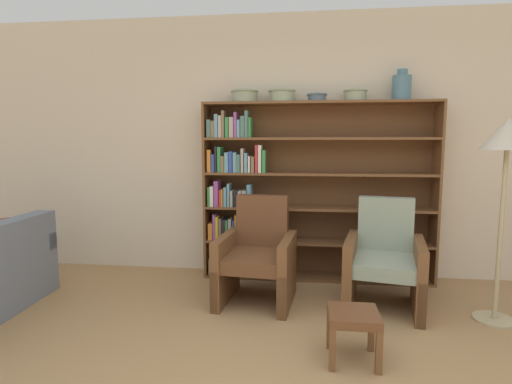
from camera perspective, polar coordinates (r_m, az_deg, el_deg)
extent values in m
cube|color=beige|center=(4.31, 8.39, 6.38)|extent=(12.00, 0.06, 2.75)
cube|color=brown|center=(4.27, -6.99, 0.20)|extent=(0.02, 0.30, 1.83)
cube|color=brown|center=(4.35, 24.27, -0.25)|extent=(0.02, 0.30, 1.83)
cube|color=brown|center=(4.14, 9.02, 12.44)|extent=(2.30, 0.30, 0.02)
cube|color=brown|center=(4.35, 8.56, -11.89)|extent=(2.30, 0.30, 0.03)
cube|color=brown|center=(4.30, 8.72, 0.20)|extent=(2.30, 0.01, 1.83)
cube|color=#7F6B4C|center=(4.36, -6.36, -10.46)|extent=(0.04, 0.12, 0.17)
cube|color=black|center=(4.36, -5.77, -10.09)|extent=(0.03, 0.15, 0.23)
cube|color=gold|center=(4.35, -5.35, -10.24)|extent=(0.03, 0.13, 0.21)
cube|color=#B2A899|center=(4.36, -4.71, -10.45)|extent=(0.04, 0.16, 0.17)
cube|color=#B2A899|center=(4.35, -4.14, -10.32)|extent=(0.04, 0.18, 0.19)
cube|color=#994C99|center=(4.32, -3.66, -10.38)|extent=(0.04, 0.12, 0.21)
cube|color=black|center=(4.31, -3.09, -10.12)|extent=(0.03, 0.13, 0.25)
cube|color=#7F6B4C|center=(4.32, -2.62, -10.41)|extent=(0.02, 0.16, 0.20)
cube|color=red|center=(4.32, -2.24, -10.54)|extent=(0.02, 0.15, 0.18)
cube|color=#388C47|center=(4.34, -1.70, -10.44)|extent=(0.04, 0.20, 0.18)
cube|color=black|center=(4.28, -1.27, -9.98)|extent=(0.02, 0.13, 0.28)
cube|color=red|center=(4.31, -0.91, -10.67)|extent=(0.02, 0.17, 0.16)
cube|color=#4C756B|center=(4.29, -0.49, -10.35)|extent=(0.03, 0.14, 0.22)
cube|color=white|center=(4.30, -0.02, -10.63)|extent=(0.03, 0.17, 0.18)
cube|color=#669EB2|center=(4.27, 0.52, -10.08)|extent=(0.04, 0.13, 0.28)
cube|color=orange|center=(4.28, 1.17, -10.64)|extent=(0.04, 0.14, 0.19)
cube|color=brown|center=(4.25, 8.65, -7.02)|extent=(2.30, 0.30, 0.03)
cube|color=orange|center=(4.28, -6.37, -5.51)|extent=(0.04, 0.15, 0.17)
cube|color=#994C99|center=(4.26, -5.85, -4.92)|extent=(0.03, 0.14, 0.27)
cube|color=gold|center=(4.25, -5.47, -5.10)|extent=(0.03, 0.13, 0.24)
cube|color=#7F6B4C|center=(4.26, -4.97, -5.20)|extent=(0.02, 0.17, 0.22)
cube|color=black|center=(4.27, -4.47, -5.21)|extent=(0.04, 0.20, 0.22)
cube|color=#388C47|center=(4.26, -4.03, -5.28)|extent=(0.02, 0.20, 0.21)
cube|color=#B2A899|center=(4.24, -3.60, -5.24)|extent=(0.03, 0.17, 0.22)
cube|color=#334CB2|center=(4.24, -3.12, -5.33)|extent=(0.02, 0.18, 0.21)
cube|color=orange|center=(4.23, -2.78, -4.98)|extent=(0.02, 0.18, 0.27)
cube|color=black|center=(4.23, -2.27, -5.10)|extent=(0.04, 0.19, 0.25)
cube|color=#B2A899|center=(4.21, -1.78, -5.24)|extent=(0.02, 0.16, 0.24)
cube|color=#7F6B4C|center=(4.21, -1.41, -4.99)|extent=(0.02, 0.17, 0.27)
cube|color=#334CB2|center=(4.20, -1.02, -5.24)|extent=(0.03, 0.14, 0.24)
cube|color=brown|center=(4.18, 8.74, -2.28)|extent=(2.30, 0.30, 0.02)
cube|color=#388C47|center=(4.24, -6.52, -0.57)|extent=(0.02, 0.19, 0.20)
cube|color=white|center=(4.22, -6.13, -0.53)|extent=(0.04, 0.18, 0.21)
cube|color=#994C99|center=(4.21, -5.51, -0.16)|extent=(0.04, 0.18, 0.26)
cube|color=red|center=(4.21, -4.94, -0.75)|extent=(0.02, 0.19, 0.18)
cube|color=orange|center=(4.20, -4.67, -0.75)|extent=(0.02, 0.18, 0.18)
cube|color=#669EB2|center=(4.20, -4.23, -0.60)|extent=(0.03, 0.20, 0.20)
cube|color=#669EB2|center=(4.17, -3.83, -0.39)|extent=(0.03, 0.15, 0.24)
cube|color=#B2A899|center=(4.19, -3.33, -0.86)|extent=(0.03, 0.19, 0.17)
cube|color=black|center=(4.16, -2.82, -0.82)|extent=(0.04, 0.15, 0.18)
cube|color=#B2A899|center=(4.16, -2.23, -0.90)|extent=(0.03, 0.16, 0.17)
cube|color=#B2A899|center=(4.16, -1.58, -0.88)|extent=(0.04, 0.18, 0.17)
cube|color=#669EB2|center=(4.16, -0.89, -0.47)|extent=(0.04, 0.18, 0.23)
cube|color=brown|center=(4.13, 8.83, 2.59)|extent=(2.30, 0.30, 0.02)
cube|color=orange|center=(4.18, -6.57, 4.42)|extent=(0.04, 0.14, 0.23)
cube|color=#334CB2|center=(4.19, -5.98, 4.12)|extent=(0.03, 0.17, 0.18)
cube|color=black|center=(4.19, -5.54, 4.70)|extent=(0.02, 0.19, 0.27)
cube|color=#388C47|center=(4.18, -5.09, 4.65)|extent=(0.03, 0.19, 0.26)
cube|color=#7F6B4C|center=(4.18, -4.61, 4.01)|extent=(0.03, 0.20, 0.17)
cube|color=#669EB2|center=(4.14, -4.13, 4.25)|extent=(0.04, 0.14, 0.20)
cube|color=#334CB2|center=(4.16, -3.48, 4.34)|extent=(0.04, 0.19, 0.21)
cube|color=#669EB2|center=(4.15, -2.91, 4.27)|extent=(0.03, 0.19, 0.20)
cube|color=#4C756B|center=(4.12, -2.45, 4.10)|extent=(0.04, 0.13, 0.18)
cube|color=#B2A899|center=(4.12, -1.87, 4.53)|extent=(0.03, 0.15, 0.24)
cube|color=#669EB2|center=(4.13, -1.33, 4.22)|extent=(0.03, 0.18, 0.20)
cube|color=white|center=(4.10, -0.91, 3.99)|extent=(0.02, 0.14, 0.17)
cube|color=#7F6B4C|center=(4.12, -0.36, 3.97)|extent=(0.03, 0.19, 0.16)
cube|color=red|center=(4.12, 0.18, 4.77)|extent=(0.03, 0.20, 0.28)
cube|color=white|center=(4.10, 0.63, 4.76)|extent=(0.03, 0.16, 0.28)
cube|color=#388C47|center=(4.08, 1.18, 4.40)|extent=(0.03, 0.13, 0.23)
cube|color=brown|center=(4.12, 8.92, 7.52)|extent=(2.30, 0.30, 0.02)
cube|color=#4C756B|center=(4.18, -6.63, 8.96)|extent=(0.04, 0.14, 0.18)
cube|color=#7F6B4C|center=(4.18, -6.04, 8.88)|extent=(0.03, 0.16, 0.17)
cube|color=#669EB2|center=(4.17, -5.54, 9.35)|extent=(0.03, 0.16, 0.23)
cube|color=#B2A899|center=(4.18, -4.96, 9.25)|extent=(0.03, 0.19, 0.22)
cube|color=#7F6B4C|center=(4.15, -4.60, 9.61)|extent=(0.03, 0.15, 0.27)
cube|color=#388C47|center=(4.14, -4.05, 9.16)|extent=(0.03, 0.15, 0.20)
cube|color=#B2A899|center=(4.14, -3.41, 9.17)|extent=(0.04, 0.16, 0.20)
cube|color=#994C99|center=(4.12, -2.87, 9.53)|extent=(0.03, 0.14, 0.25)
cube|color=#669EB2|center=(4.14, -2.36, 9.00)|extent=(0.03, 0.19, 0.18)
cube|color=#4C756B|center=(4.13, -1.80, 9.25)|extent=(0.04, 0.18, 0.21)
cube|color=#4C756B|center=(4.11, -1.27, 9.63)|extent=(0.03, 0.16, 0.27)
cube|color=#388C47|center=(4.12, -0.77, 9.15)|extent=(0.02, 0.19, 0.20)
cylinder|color=gray|center=(4.19, -1.64, 13.44)|extent=(0.26, 0.26, 0.12)
torus|color=gray|center=(4.20, -1.64, 14.17)|extent=(0.28, 0.28, 0.02)
cylinder|color=gray|center=(4.15, 3.74, 13.48)|extent=(0.26, 0.26, 0.12)
torus|color=gray|center=(4.16, 3.74, 14.20)|extent=(0.28, 0.28, 0.02)
cylinder|color=slate|center=(4.15, 8.70, 13.14)|extent=(0.18, 0.18, 0.07)
torus|color=slate|center=(4.15, 8.70, 13.57)|extent=(0.20, 0.20, 0.02)
cylinder|color=gray|center=(4.18, 14.00, 13.19)|extent=(0.21, 0.21, 0.11)
torus|color=gray|center=(4.18, 14.02, 13.84)|extent=(0.24, 0.24, 0.02)
cylinder|color=slate|center=(4.26, 20.09, 13.75)|extent=(0.18, 0.18, 0.24)
cylinder|color=slate|center=(4.28, 20.18, 15.73)|extent=(0.10, 0.10, 0.06)
cube|color=slate|center=(4.60, -31.67, -8.33)|extent=(0.90, 0.16, 0.57)
cube|color=brown|center=(3.32, 3.83, -14.83)|extent=(0.08, 0.08, 0.36)
cube|color=brown|center=(3.45, -5.87, -14.03)|extent=(0.08, 0.08, 0.36)
cube|color=brown|center=(3.89, 5.20, -11.54)|extent=(0.08, 0.08, 0.36)
cube|color=brown|center=(4.00, -3.08, -11.01)|extent=(0.08, 0.08, 0.36)
cube|color=brown|center=(3.59, 0.03, -9.61)|extent=(0.54, 0.68, 0.12)
cube|color=brown|center=(3.79, 0.94, -4.30)|extent=(0.49, 0.17, 0.51)
cube|color=brown|center=(3.57, 4.51, -11.24)|extent=(0.14, 0.68, 0.60)
cube|color=brown|center=(3.68, -4.31, -10.66)|extent=(0.14, 0.68, 0.60)
cube|color=brown|center=(3.42, 22.59, -14.72)|extent=(0.08, 0.08, 0.36)
cube|color=brown|center=(3.42, 12.72, -14.36)|extent=(0.08, 0.08, 0.36)
cube|color=brown|center=(3.99, 21.92, -11.54)|extent=(0.08, 0.08, 0.36)
cube|color=brown|center=(3.99, 13.57, -11.23)|extent=(0.08, 0.08, 0.36)
cube|color=gray|center=(3.63, 17.83, -9.76)|extent=(0.59, 0.72, 0.12)
cube|color=gray|center=(3.83, 18.02, -4.50)|extent=(0.49, 0.21, 0.51)
cube|color=brown|center=(3.67, 22.23, -11.24)|extent=(0.21, 0.68, 0.60)
cube|color=brown|center=(3.67, 13.32, -10.91)|extent=(0.21, 0.68, 0.60)
cylinder|color=tan|center=(3.87, 30.87, -15.33)|extent=(0.32, 0.32, 0.02)
cylinder|color=tan|center=(3.68, 31.54, -5.41)|extent=(0.04, 0.04, 1.35)
cone|color=#BCB29E|center=(3.61, 32.34, 7.02)|extent=(0.39, 0.39, 0.24)
cube|color=brown|center=(2.96, 10.47, -18.71)|extent=(0.04, 0.04, 0.27)
cube|color=brown|center=(2.99, 16.15, -18.59)|extent=(0.04, 0.04, 0.27)
cube|color=brown|center=(2.71, 10.86, -21.28)|extent=(0.04, 0.04, 0.27)
cube|color=brown|center=(2.74, 17.15, -21.09)|extent=(0.04, 0.04, 0.27)
cube|color=brown|center=(2.78, 13.76, -16.81)|extent=(0.32, 0.32, 0.06)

